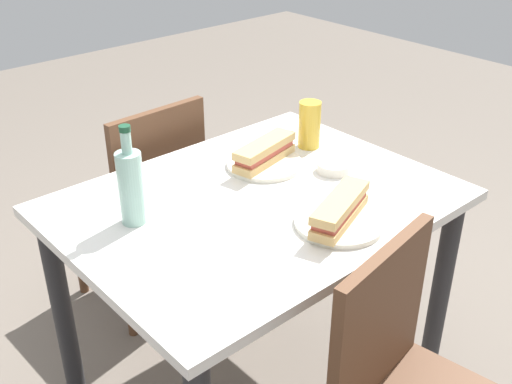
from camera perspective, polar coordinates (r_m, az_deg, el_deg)
name	(u,v)px	position (r m, az deg, el deg)	size (l,w,h in m)	color
dining_table	(256,233)	(1.83, 0.00, -3.77)	(1.08, 0.83, 0.74)	silver
chair_far	(147,196)	(2.32, -9.94, -0.35)	(0.42, 0.42, 0.85)	brown
plate_near	(339,223)	(1.65, 7.63, -2.81)	(0.24, 0.24, 0.01)	silver
baguette_sandwich_near	(340,209)	(1.63, 7.72, -1.57)	(0.26, 0.15, 0.07)	tan
knife_near	(320,216)	(1.65, 5.89, -2.25)	(0.15, 0.11, 0.01)	silver
plate_far	(265,164)	(1.94, 0.79, 2.60)	(0.24, 0.24, 0.01)	silver
baguette_sandwich_far	(265,152)	(1.93, 0.80, 3.70)	(0.25, 0.12, 0.07)	tan
knife_far	(249,158)	(1.96, -0.64, 3.15)	(0.17, 0.08, 0.01)	silver
water_bottle	(131,186)	(1.64, -11.42, 0.58)	(0.07, 0.07, 0.28)	#99C6B7
beer_glass	(309,125)	(2.06, 4.93, 6.18)	(0.07, 0.07, 0.16)	gold
olive_bowl	(334,167)	(1.92, 7.14, 2.29)	(0.10, 0.10, 0.03)	silver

